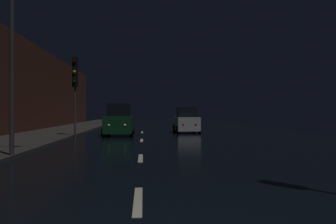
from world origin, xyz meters
name	(u,v)px	position (x,y,z in m)	size (l,w,h in m)	color
ground	(142,133)	(0.00, 24.50, -0.01)	(25.55, 84.00, 0.02)	black
sidewalk_left	(57,132)	(-6.57, 24.50, 0.07)	(4.40, 84.00, 0.15)	#33302D
building_facade_left	(5,83)	(-9.17, 21.00, 3.60)	(0.80, 63.00, 7.21)	#472319
lane_centerline	(141,146)	(0.00, 13.58, 0.01)	(0.16, 24.38, 0.01)	beige
traffic_light_far_left	(75,79)	(-4.27, 19.62, 3.76)	(0.32, 0.46, 5.15)	#38383A
streetlamp_overhead	(24,6)	(-4.05, 9.14, 5.33)	(1.70, 0.44, 8.20)	#2D2D30
car_approaching_headlights	(119,121)	(-1.59, 21.42, 1.02)	(2.04, 4.41, 2.22)	#0F3819
car_parked_right_far	(186,121)	(3.47, 24.33, 0.92)	(1.85, 4.00, 2.02)	silver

